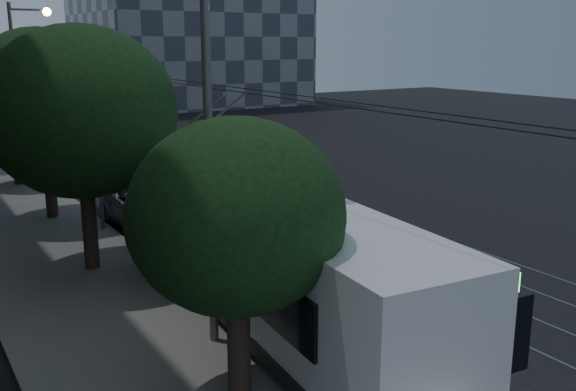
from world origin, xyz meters
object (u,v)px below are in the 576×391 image
(car_white_a, at_px, (69,170))
(streetlamp_near, at_px, (225,103))
(pickup_silver, at_px, (155,209))
(streetlamp_far, at_px, (23,70))
(car_white_d, at_px, (44,139))
(trolleybus, at_px, (271,256))
(car_white_b, at_px, (83,156))
(car_white_c, at_px, (56,143))

(car_white_a, xyz_separation_m, streetlamp_near, (-1.10, -19.40, 4.84))
(pickup_silver, relative_size, streetlamp_far, 0.66)
(car_white_d, bearing_deg, trolleybus, -110.26)
(car_white_b, bearing_deg, streetlamp_far, 167.11)
(car_white_c, height_order, streetlamp_near, streetlamp_near)
(car_white_b, relative_size, car_white_c, 1.29)
(car_white_b, relative_size, streetlamp_near, 0.58)
(car_white_c, bearing_deg, car_white_d, 121.90)
(car_white_a, bearing_deg, car_white_d, 68.80)
(trolleybus, relative_size, car_white_d, 3.19)
(car_white_b, distance_m, streetlamp_near, 23.53)
(car_white_a, height_order, streetlamp_near, streetlamp_near)
(pickup_silver, height_order, car_white_d, pickup_silver)
(trolleybus, height_order, car_white_b, trolleybus)
(pickup_silver, bearing_deg, car_white_c, 87.60)
(trolleybus, relative_size, car_white_b, 2.46)
(trolleybus, bearing_deg, car_white_b, 91.47)
(streetlamp_near, height_order, streetlamp_far, streetlamp_near)
(trolleybus, xyz_separation_m, car_white_d, (1.01, 30.37, -1.09))
(car_white_d, height_order, streetlamp_near, streetlamp_near)
(car_white_a, distance_m, car_white_b, 3.82)
(trolleybus, bearing_deg, streetlamp_far, 97.46)
(pickup_silver, height_order, car_white_a, pickup_silver)
(streetlamp_far, bearing_deg, car_white_b, -28.33)
(car_white_d, xyz_separation_m, streetlamp_near, (-2.30, -30.66, 4.87))
(trolleybus, height_order, car_white_d, trolleybus)
(pickup_silver, bearing_deg, trolleybus, -93.24)
(pickup_silver, relative_size, car_white_a, 1.36)
(car_white_b, distance_m, car_white_c, 6.11)
(trolleybus, bearing_deg, streetlamp_near, -162.26)
(streetlamp_near, bearing_deg, car_white_d, 85.70)
(car_white_c, xyz_separation_m, streetlamp_near, (-2.68, -28.99, 4.89))
(trolleybus, bearing_deg, car_white_a, 95.62)
(car_white_c, xyz_separation_m, car_white_d, (-0.37, 1.67, 0.02))
(car_white_a, height_order, streetlamp_far, streetlamp_far)
(pickup_silver, bearing_deg, car_white_d, 88.81)
(streetlamp_near, bearing_deg, car_white_a, 86.76)
(pickup_silver, distance_m, streetlamp_far, 15.35)
(car_white_a, bearing_deg, car_white_c, 65.55)
(car_white_b, bearing_deg, streetlamp_near, -81.29)
(car_white_c, bearing_deg, car_white_b, -70.49)
(trolleybus, distance_m, streetlamp_near, 4.01)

